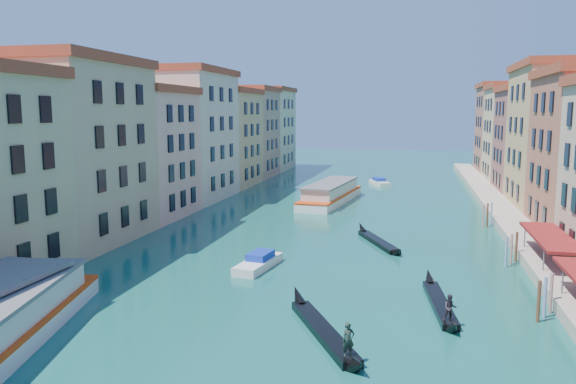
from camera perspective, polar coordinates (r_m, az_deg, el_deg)
name	(u,v)px	position (r m, az deg, el deg)	size (l,w,h in m)	color
left_bank_palazzos	(170,141)	(86.75, -11.89, 5.07)	(12.80, 128.40, 21.00)	beige
right_bank_palazzos	(572,146)	(81.72, 26.92, 4.21)	(12.80, 128.40, 21.00)	#9A4535
quay	(503,213)	(81.17, 21.02, -2.05)	(4.00, 140.00, 1.00)	#AA9B89
mooring_poles_right	(536,287)	(45.70, 23.91, -8.83)	(1.44, 54.24, 3.20)	#4F2D1B
vaporetto_far	(331,193)	(88.36, 4.38, -0.11)	(7.50, 21.99, 3.21)	white
gondola_fore	(323,328)	(36.77, 3.59, -13.63)	(7.26, 12.41, 2.70)	black
gondola_right	(440,302)	(42.80, 15.20, -10.69)	(2.44, 12.53, 2.50)	black
gondola_far	(377,240)	(61.57, 9.05, -4.84)	(6.17, 12.04, 1.81)	black
motorboat_mid	(259,262)	(51.49, -2.99, -7.12)	(3.10, 7.00, 1.40)	white
motorboat_far	(380,182)	(110.52, 9.28, 0.99)	(4.64, 7.12, 1.41)	silver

